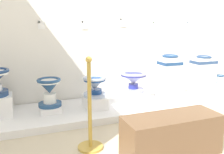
% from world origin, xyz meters
% --- Properties ---
extents(wall_back, '(4.43, 0.06, 2.97)m').
position_xyz_m(wall_back, '(2.12, 2.55, 1.49)').
color(wall_back, white).
rests_on(wall_back, ground_plane).
extents(display_platform, '(3.81, 0.95, 0.09)m').
position_xyz_m(display_platform, '(2.12, 2.03, 0.05)').
color(display_platform, white).
rests_on(display_platform, ground_plane).
extents(plinth_block_slender_white, '(0.28, 0.31, 0.08)m').
position_xyz_m(plinth_block_slender_white, '(1.17, 2.05, 0.13)').
color(plinth_block_slender_white, white).
rests_on(plinth_block_slender_white, display_platform).
extents(antique_toilet_slender_white, '(0.32, 0.32, 0.38)m').
position_xyz_m(antique_toilet_slender_white, '(1.17, 2.05, 0.41)').
color(antique_toilet_slender_white, navy).
rests_on(antique_toilet_slender_white, plinth_block_slender_white).
extents(plinth_block_tall_cobalt, '(0.29, 0.38, 0.16)m').
position_xyz_m(plinth_block_tall_cobalt, '(1.78, 2.00, 0.18)').
color(plinth_block_tall_cobalt, white).
rests_on(plinth_block_tall_cobalt, display_platform).
extents(antique_toilet_tall_cobalt, '(0.33, 0.33, 0.28)m').
position_xyz_m(antique_toilet_tall_cobalt, '(1.78, 2.00, 0.43)').
color(antique_toilet_tall_cobalt, '#A3B3D1').
rests_on(antique_toilet_tall_cobalt, plinth_block_tall_cobalt).
extents(plinth_block_broad_patterned, '(0.36, 0.36, 0.14)m').
position_xyz_m(plinth_block_broad_patterned, '(2.42, 2.07, 0.16)').
color(plinth_block_broad_patterned, white).
rests_on(plinth_block_broad_patterned, display_platform).
extents(antique_toilet_broad_patterned, '(0.40, 0.40, 0.31)m').
position_xyz_m(antique_toilet_broad_patterned, '(2.42, 2.07, 0.44)').
color(antique_toilet_broad_patterned, '#A6AADC').
rests_on(antique_toilet_broad_patterned, plinth_block_broad_patterned).
extents(plinth_block_squat_floral, '(0.34, 0.35, 0.25)m').
position_xyz_m(plinth_block_squat_floral, '(3.06, 2.07, 0.22)').
color(plinth_block_squat_floral, white).
rests_on(plinth_block_squat_floral, display_platform).
extents(antique_toilet_squat_floral, '(0.32, 0.26, 0.43)m').
position_xyz_m(antique_toilet_squat_floral, '(3.06, 2.07, 0.57)').
color(antique_toilet_squat_floral, white).
rests_on(antique_toilet_squat_floral, plinth_block_squat_floral).
extents(plinth_block_leftmost, '(0.34, 0.28, 0.20)m').
position_xyz_m(plinth_block_leftmost, '(3.71, 2.05, 0.19)').
color(plinth_block_leftmost, white).
rests_on(plinth_block_leftmost, display_platform).
extents(antique_toilet_leftmost, '(0.39, 0.26, 0.45)m').
position_xyz_m(antique_toilet_leftmost, '(3.71, 2.05, 0.52)').
color(antique_toilet_leftmost, white).
rests_on(antique_toilet_leftmost, plinth_block_leftmost).
extents(info_placard_second, '(0.09, 0.01, 0.12)m').
position_xyz_m(info_placard_second, '(1.15, 2.52, 1.25)').
color(info_placard_second, white).
extents(info_placard_third, '(0.10, 0.01, 0.14)m').
position_xyz_m(info_placard_third, '(1.79, 2.52, 1.25)').
color(info_placard_third, white).
extents(info_placard_fourth, '(0.12, 0.01, 0.15)m').
position_xyz_m(info_placard_fourth, '(2.43, 2.52, 1.29)').
color(info_placard_fourth, white).
extents(info_placard_fifth, '(0.11, 0.01, 0.12)m').
position_xyz_m(info_placard_fifth, '(3.03, 2.52, 1.25)').
color(info_placard_fifth, white).
extents(info_placard_sixth, '(0.10, 0.01, 0.13)m').
position_xyz_m(info_placard_sixth, '(3.73, 2.52, 1.25)').
color(info_placard_sixth, white).
extents(decorative_vase_companion, '(0.31, 0.31, 0.40)m').
position_xyz_m(decorative_vase_companion, '(4.03, 1.98, 0.16)').
color(decorative_vase_companion, navy).
rests_on(decorative_vase_companion, ground_plane).
extents(stanchion_post_near_left, '(0.26, 0.26, 0.96)m').
position_xyz_m(stanchion_post_near_left, '(1.44, 1.05, 0.27)').
color(stanchion_post_near_left, '#B89339').
rests_on(stanchion_post_near_left, ground_plane).
extents(museum_bench, '(0.96, 0.36, 0.40)m').
position_xyz_m(museum_bench, '(2.15, 0.66, 0.20)').
color(museum_bench, brown).
rests_on(museum_bench, ground_plane).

